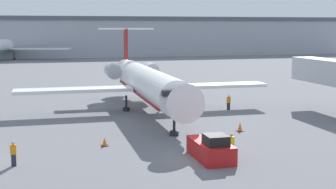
{
  "coord_description": "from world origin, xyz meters",
  "views": [
    {
      "loc": [
        -10.75,
        -30.43,
        9.31
      ],
      "look_at": [
        0.0,
        9.39,
        3.34
      ],
      "focal_mm": 50.0,
      "sensor_mm": 36.0,
      "label": 1
    }
  ],
  "objects_px": {
    "airplane_main": "(146,82)",
    "jet_bridge": "(336,73)",
    "pushback_tug": "(211,149)",
    "worker_by_wing": "(229,102)",
    "traffic_cone_right": "(240,127)",
    "worker_near_tug": "(231,145)",
    "airplane_parked_far_left": "(4,46)",
    "traffic_cone_left": "(105,142)",
    "worker_on_apron": "(13,153)"
  },
  "relations": [
    {
      "from": "airplane_main",
      "to": "traffic_cone_right",
      "type": "height_order",
      "value": "airplane_main"
    },
    {
      "from": "worker_on_apron",
      "to": "airplane_main",
      "type": "bearing_deg",
      "value": 53.84
    },
    {
      "from": "pushback_tug",
      "to": "worker_near_tug",
      "type": "distance_m",
      "value": 1.56
    },
    {
      "from": "worker_near_tug",
      "to": "worker_on_apron",
      "type": "bearing_deg",
      "value": 172.71
    },
    {
      "from": "pushback_tug",
      "to": "worker_near_tug",
      "type": "height_order",
      "value": "pushback_tug"
    },
    {
      "from": "airplane_main",
      "to": "pushback_tug",
      "type": "distance_m",
      "value": 19.96
    },
    {
      "from": "airplane_main",
      "to": "worker_near_tug",
      "type": "bearing_deg",
      "value": -84.53
    },
    {
      "from": "traffic_cone_right",
      "to": "airplane_parked_far_left",
      "type": "relative_size",
      "value": 0.02
    },
    {
      "from": "worker_by_wing",
      "to": "airplane_parked_far_left",
      "type": "height_order",
      "value": "airplane_parked_far_left"
    },
    {
      "from": "pushback_tug",
      "to": "worker_by_wing",
      "type": "relative_size",
      "value": 2.79
    },
    {
      "from": "jet_bridge",
      "to": "worker_on_apron",
      "type": "bearing_deg",
      "value": -161.64
    },
    {
      "from": "airplane_main",
      "to": "airplane_parked_far_left",
      "type": "xyz_separation_m",
      "value": [
        -21.3,
        90.61,
        0.68
      ]
    },
    {
      "from": "pushback_tug",
      "to": "jet_bridge",
      "type": "xyz_separation_m",
      "value": [
        18.7,
        12.56,
        3.7
      ]
    },
    {
      "from": "airplane_main",
      "to": "pushback_tug",
      "type": "relative_size",
      "value": 6.51
    },
    {
      "from": "worker_near_tug",
      "to": "airplane_parked_far_left",
      "type": "distance_m",
      "value": 112.86
    },
    {
      "from": "worker_by_wing",
      "to": "worker_on_apron",
      "type": "bearing_deg",
      "value": -143.67
    },
    {
      "from": "pushback_tug",
      "to": "traffic_cone_right",
      "type": "height_order",
      "value": "pushback_tug"
    },
    {
      "from": "worker_on_apron",
      "to": "traffic_cone_right",
      "type": "bearing_deg",
      "value": 16.99
    },
    {
      "from": "traffic_cone_right",
      "to": "jet_bridge",
      "type": "bearing_deg",
      "value": 20.34
    },
    {
      "from": "jet_bridge",
      "to": "airplane_main",
      "type": "bearing_deg",
      "value": 159.24
    },
    {
      "from": "worker_on_apron",
      "to": "traffic_cone_right",
      "type": "relative_size",
      "value": 2.04
    },
    {
      "from": "worker_near_tug",
      "to": "worker_by_wing",
      "type": "height_order",
      "value": "worker_near_tug"
    },
    {
      "from": "pushback_tug",
      "to": "worker_by_wing",
      "type": "distance_m",
      "value": 20.37
    },
    {
      "from": "worker_near_tug",
      "to": "worker_by_wing",
      "type": "xyz_separation_m",
      "value": [
        7.36,
        18.34,
        -0.07
      ]
    },
    {
      "from": "worker_on_apron",
      "to": "jet_bridge",
      "type": "xyz_separation_m",
      "value": [
        32.13,
        10.66,
        3.56
      ]
    },
    {
      "from": "worker_on_apron",
      "to": "jet_bridge",
      "type": "relative_size",
      "value": 0.13
    },
    {
      "from": "worker_on_apron",
      "to": "traffic_cone_right",
      "type": "xyz_separation_m",
      "value": [
        19.07,
        5.83,
        -0.49
      ]
    },
    {
      "from": "jet_bridge",
      "to": "pushback_tug",
      "type": "bearing_deg",
      "value": -146.11
    },
    {
      "from": "worker_by_wing",
      "to": "traffic_cone_left",
      "type": "height_order",
      "value": "worker_by_wing"
    },
    {
      "from": "worker_near_tug",
      "to": "pushback_tug",
      "type": "bearing_deg",
      "value": 179.41
    },
    {
      "from": "worker_on_apron",
      "to": "traffic_cone_left",
      "type": "height_order",
      "value": "worker_on_apron"
    },
    {
      "from": "traffic_cone_right",
      "to": "worker_on_apron",
      "type": "bearing_deg",
      "value": -163.01
    },
    {
      "from": "airplane_main",
      "to": "pushback_tug",
      "type": "bearing_deg",
      "value": -88.99
    },
    {
      "from": "pushback_tug",
      "to": "worker_near_tug",
      "type": "relative_size",
      "value": 2.61
    },
    {
      "from": "pushback_tug",
      "to": "worker_on_apron",
      "type": "height_order",
      "value": "pushback_tug"
    },
    {
      "from": "worker_near_tug",
      "to": "traffic_cone_left",
      "type": "distance_m",
      "value": 10.13
    },
    {
      "from": "worker_near_tug",
      "to": "traffic_cone_left",
      "type": "relative_size",
      "value": 2.69
    },
    {
      "from": "worker_on_apron",
      "to": "jet_bridge",
      "type": "bearing_deg",
      "value": 18.36
    },
    {
      "from": "airplane_parked_far_left",
      "to": "traffic_cone_left",
      "type": "bearing_deg",
      "value": -81.93
    },
    {
      "from": "airplane_main",
      "to": "worker_by_wing",
      "type": "height_order",
      "value": "airplane_main"
    },
    {
      "from": "worker_near_tug",
      "to": "traffic_cone_left",
      "type": "xyz_separation_m",
      "value": [
        -8.35,
        5.7,
        -0.62
      ]
    },
    {
      "from": "worker_by_wing",
      "to": "airplane_parked_far_left",
      "type": "xyz_separation_m",
      "value": [
        -30.56,
        92.07,
        3.14
      ]
    },
    {
      "from": "pushback_tug",
      "to": "worker_by_wing",
      "type": "bearing_deg",
      "value": 64.07
    },
    {
      "from": "airplane_main",
      "to": "jet_bridge",
      "type": "bearing_deg",
      "value": -20.76
    },
    {
      "from": "airplane_main",
      "to": "worker_on_apron",
      "type": "relative_size",
      "value": 17.77
    },
    {
      "from": "worker_by_wing",
      "to": "jet_bridge",
      "type": "bearing_deg",
      "value": -30.46
    },
    {
      "from": "traffic_cone_left",
      "to": "worker_by_wing",
      "type": "bearing_deg",
      "value": 38.81
    },
    {
      "from": "worker_by_wing",
      "to": "traffic_cone_right",
      "type": "relative_size",
      "value": 2.0
    },
    {
      "from": "airplane_main",
      "to": "pushback_tug",
      "type": "xyz_separation_m",
      "value": [
        0.35,
        -19.78,
        -2.58
      ]
    },
    {
      "from": "worker_by_wing",
      "to": "airplane_parked_far_left",
      "type": "bearing_deg",
      "value": 108.36
    }
  ]
}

